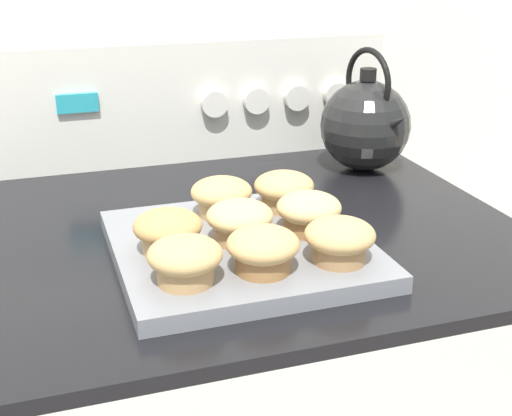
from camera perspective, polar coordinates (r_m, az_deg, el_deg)
The scene contains 11 objects.
control_panel at distance 1.28m, azimuth -6.21°, elevation 8.47°, with size 0.77×0.07×0.21m.
muffin_pan at distance 0.90m, azimuth -1.24°, elevation -3.28°, with size 0.31×0.31×0.02m.
muffin_r0_c0 at distance 0.79m, azimuth -5.69°, elevation -4.11°, with size 0.08×0.08×0.05m.
muffin_r0_c1 at distance 0.81m, azimuth 0.57°, elevation -3.29°, with size 0.08×0.08×0.05m.
muffin_r0_c2 at distance 0.84m, azimuth 6.72°, elevation -2.51°, with size 0.08×0.08×0.05m.
muffin_r1_c0 at distance 0.86m, azimuth -7.06°, elevation -1.79°, with size 0.08×0.08×0.05m.
muffin_r1_c1 at distance 0.89m, azimuth -1.30°, elevation -1.00°, with size 0.08×0.08×0.05m.
muffin_r1_c2 at distance 0.92m, azimuth 4.25°, elevation -0.29°, with size 0.08×0.08×0.05m.
muffin_r2_c1 at distance 0.97m, azimuth -2.77°, elevation 0.99°, with size 0.08×0.08×0.05m.
muffin_r2_c2 at distance 0.99m, azimuth 2.25°, elevation 1.49°, with size 0.08×0.08×0.05m.
tea_kettle at distance 1.23m, azimuth 8.78°, elevation 6.67°, with size 0.15×0.19×0.21m.
Camera 1 is at (-0.26, -0.54, 1.31)m, focal length 50.00 mm.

